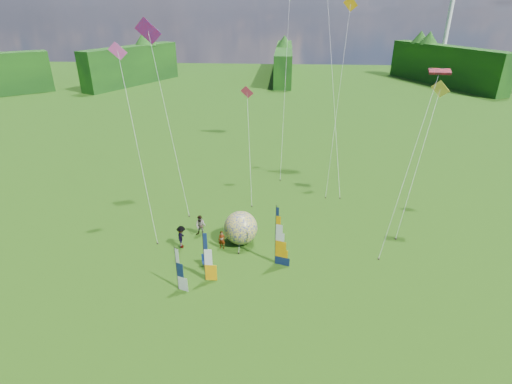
# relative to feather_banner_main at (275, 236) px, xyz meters

# --- Properties ---
(ground) EXTENTS (220.00, 220.00, 0.00)m
(ground) POSITION_rel_feather_banner_main_xyz_m (-0.46, -3.29, -2.36)
(ground) COLOR #344C0C
(ground) RESTS_ON ground
(treeline_ring) EXTENTS (210.00, 210.00, 8.00)m
(treeline_ring) POSITION_rel_feather_banner_main_xyz_m (-0.46, -3.29, 1.64)
(treeline_ring) COLOR #1F5D11
(treeline_ring) RESTS_ON ground
(turbine_right) EXTENTS (8.00, 1.20, 30.00)m
(turbine_right) POSITION_rel_feather_banner_main_xyz_m (44.54, 98.71, 12.64)
(turbine_right) COLOR silver
(turbine_right) RESTS_ON ground
(feather_banner_main) EXTENTS (1.26, 0.46, 4.73)m
(feather_banner_main) POSITION_rel_feather_banner_main_xyz_m (0.00, 0.00, 0.00)
(feather_banner_main) COLOR #11214D
(feather_banner_main) RESTS_ON ground
(side_banner_left) EXTENTS (1.06, 0.11, 3.83)m
(side_banner_left) POSITION_rel_feather_banner_main_xyz_m (-4.79, -2.33, -0.45)
(side_banner_left) COLOR orange
(side_banner_left) RESTS_ON ground
(side_banner_far) EXTENTS (0.94, 0.42, 3.26)m
(side_banner_far) POSITION_rel_feather_banner_main_xyz_m (-6.42, -3.42, -0.73)
(side_banner_far) COLOR white
(side_banner_far) RESTS_ON ground
(bol_inflatable) EXTENTS (2.85, 2.85, 2.70)m
(bol_inflatable) POSITION_rel_feather_banner_main_xyz_m (-2.84, 2.69, -1.01)
(bol_inflatable) COLOR navy
(bol_inflatable) RESTS_ON ground
(spectator_a) EXTENTS (0.58, 0.40, 1.52)m
(spectator_a) POSITION_rel_feather_banner_main_xyz_m (-4.22, 1.72, -1.60)
(spectator_a) COLOR #66594C
(spectator_a) RESTS_ON ground
(spectator_b) EXTENTS (0.95, 0.57, 1.83)m
(spectator_b) POSITION_rel_feather_banner_main_xyz_m (-6.26, 3.52, -1.45)
(spectator_b) COLOR #66594C
(spectator_b) RESTS_ON ground
(spectator_c) EXTENTS (0.55, 1.25, 1.88)m
(spectator_c) POSITION_rel_feather_banner_main_xyz_m (-7.39, 1.64, -1.42)
(spectator_c) COLOR #66594C
(spectator_c) RESTS_ON ground
(spectator_d) EXTENTS (1.09, 0.75, 1.72)m
(spectator_d) POSITION_rel_feather_banner_main_xyz_m (-3.26, 3.51, -1.50)
(spectator_d) COLOR #66594C
(spectator_d) RESTS_ON ground
(camp_chair) EXTENTS (0.74, 0.74, 1.00)m
(camp_chair) POSITION_rel_feather_banner_main_xyz_m (-5.02, -0.81, -1.86)
(camp_chair) COLOR #06153E
(camp_chair) RESTS_ON ground
(kite_whale) EXTENTS (8.19, 16.03, 20.79)m
(kite_whale) POSITION_rel_feather_banner_main_xyz_m (5.23, 17.38, 8.03)
(kite_whale) COLOR black
(kite_whale) RESTS_ON ground
(kite_rainbow_delta) EXTENTS (8.61, 10.94, 17.27)m
(kite_rainbow_delta) POSITION_rel_feather_banner_main_xyz_m (-10.07, 9.91, 6.27)
(kite_rainbow_delta) COLOR #F40013
(kite_rainbow_delta) RESTS_ON ground
(kite_parafoil) EXTENTS (10.03, 11.68, 14.42)m
(kite_parafoil) POSITION_rel_feather_banner_main_xyz_m (9.95, 4.46, 4.85)
(kite_parafoil) COLOR #AB1825
(kite_parafoil) RESTS_ON ground
(small_kite_red) EXTENTS (3.88, 9.85, 10.39)m
(small_kite_red) POSITION_rel_feather_banner_main_xyz_m (-3.02, 12.73, 2.83)
(small_kite_red) COLOR #D22D4E
(small_kite_red) RESTS_ON ground
(small_kite_orange) EXTENTS (4.78, 8.86, 18.61)m
(small_kite_orange) POSITION_rel_feather_banner_main_xyz_m (5.45, 14.46, 6.94)
(small_kite_orange) COLOR orange
(small_kite_orange) RESTS_ON ground
(small_kite_yellow) EXTENTS (9.95, 12.66, 11.96)m
(small_kite_yellow) POSITION_rel_feather_banner_main_xyz_m (11.94, 8.29, 3.61)
(small_kite_yellow) COLOR yellow
(small_kite_yellow) RESTS_ON ground
(small_kite_pink) EXTENTS (7.26, 9.03, 15.32)m
(small_kite_pink) POSITION_rel_feather_banner_main_xyz_m (-11.21, 4.77, 5.30)
(small_kite_pink) COLOR #F848BB
(small_kite_pink) RESTS_ON ground
(small_kite_green) EXTENTS (2.43, 10.76, 19.38)m
(small_kite_green) POSITION_rel_feather_banner_main_xyz_m (0.29, 19.76, 7.33)
(small_kite_green) COLOR #53CA44
(small_kite_green) RESTS_ON ground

